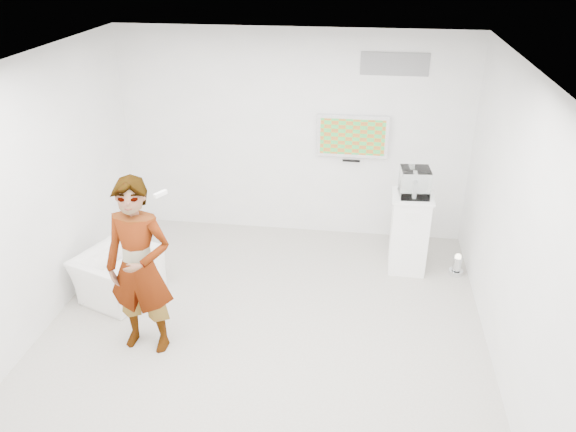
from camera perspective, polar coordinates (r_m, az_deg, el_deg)
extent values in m
cube|color=#BAB5AA|center=(6.61, -2.42, -11.31)|extent=(5.00, 5.00, 0.01)
cube|color=#2B2B2D|center=(5.33, -3.05, 14.99)|extent=(5.00, 5.00, 0.01)
cube|color=white|center=(8.10, 0.50, 8.15)|extent=(5.00, 0.01, 3.00)
cube|color=white|center=(3.80, -9.75, -16.33)|extent=(5.00, 0.01, 3.00)
cube|color=white|center=(6.71, -24.22, 1.66)|extent=(0.01, 5.00, 3.00)
cube|color=white|center=(5.92, 21.83, -1.09)|extent=(0.01, 5.00, 3.00)
cube|color=silver|center=(7.98, 6.58, 8.06)|extent=(1.00, 0.08, 0.60)
cube|color=gray|center=(7.77, 10.79, 14.91)|extent=(0.90, 0.02, 0.30)
imported|color=white|center=(6.02, -14.84, -5.08)|extent=(0.75, 0.52, 1.98)
imported|color=white|center=(7.32, -16.87, -5.67)|extent=(1.06, 1.13, 0.59)
cube|color=white|center=(7.59, 12.21, -1.68)|extent=(0.54, 0.54, 1.09)
cylinder|color=silver|center=(7.81, 16.78, -4.76)|extent=(0.23, 0.23, 0.29)
cube|color=white|center=(7.29, 12.75, 3.34)|extent=(0.39, 0.39, 0.36)
cube|color=white|center=(7.32, 12.69, 2.82)|extent=(0.05, 0.16, 0.21)
cube|color=white|center=(5.68, -12.85, 2.20)|extent=(0.11, 0.16, 0.04)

